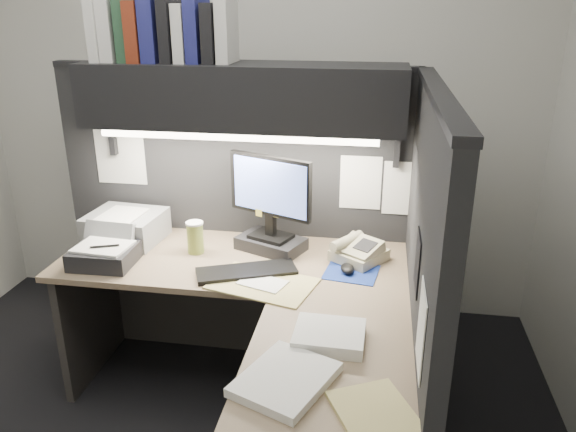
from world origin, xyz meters
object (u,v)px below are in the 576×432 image
object	(u,v)px
overhead_shelf	(242,96)
notebook_stack	(104,256)
keyboard	(247,272)
coffee_cup	(195,238)
telephone	(359,252)
printer	(126,227)
desk	(277,385)
monitor	(271,214)

from	to	relation	value
overhead_shelf	notebook_stack	bearing A→B (deg)	-150.64
overhead_shelf	notebook_stack	world-z (taller)	overhead_shelf
keyboard	coffee_cup	bearing A→B (deg)	125.20
notebook_stack	telephone	bearing A→B (deg)	11.50
keyboard	notebook_stack	world-z (taller)	notebook_stack
telephone	printer	bearing A→B (deg)	-147.77
desk	coffee_cup	distance (m)	0.88
telephone	keyboard	bearing A→B (deg)	-120.47
printer	notebook_stack	world-z (taller)	printer
coffee_cup	notebook_stack	xyz separation A→B (m)	(-0.39, -0.20, -0.03)
keyboard	printer	size ratio (longest dim) A/B	1.25
coffee_cup	keyboard	bearing A→B (deg)	-32.15
printer	notebook_stack	distance (m)	0.30
desk	telephone	bearing A→B (deg)	65.90
telephone	overhead_shelf	bearing A→B (deg)	-155.03
coffee_cup	printer	size ratio (longest dim) A/B	0.41
desk	notebook_stack	size ratio (longest dim) A/B	5.89
desk	overhead_shelf	world-z (taller)	overhead_shelf
desk	monitor	xyz separation A→B (m)	(-0.16, 0.70, 0.48)
desk	printer	size ratio (longest dim) A/B	4.58
monitor	notebook_stack	bearing A→B (deg)	-135.69
coffee_cup	notebook_stack	size ratio (longest dim) A/B	0.53
printer	coffee_cup	bearing A→B (deg)	-8.25
telephone	printer	size ratio (longest dim) A/B	0.60
telephone	printer	distance (m)	1.23
monitor	printer	size ratio (longest dim) A/B	1.33
monitor	coffee_cup	xyz separation A→B (m)	(-0.37, -0.09, -0.12)
coffee_cup	monitor	bearing A→B (deg)	14.31
printer	desk	bearing A→B (deg)	-31.99
monitor	keyboard	xyz separation A→B (m)	(-0.06, -0.29, -0.19)
telephone	notebook_stack	distance (m)	1.23
monitor	printer	world-z (taller)	monitor
telephone	desk	bearing A→B (deg)	-79.36
coffee_cup	printer	world-z (taller)	coffee_cup
desk	overhead_shelf	bearing A→B (deg)	111.79
overhead_shelf	notebook_stack	distance (m)	1.02
notebook_stack	printer	bearing A→B (deg)	94.22
desk	keyboard	bearing A→B (deg)	117.87
notebook_stack	desk	bearing A→B (deg)	-23.73
desk	coffee_cup	world-z (taller)	coffee_cup
telephone	notebook_stack	world-z (taller)	telephone
keyboard	coffee_cup	world-z (taller)	coffee_cup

